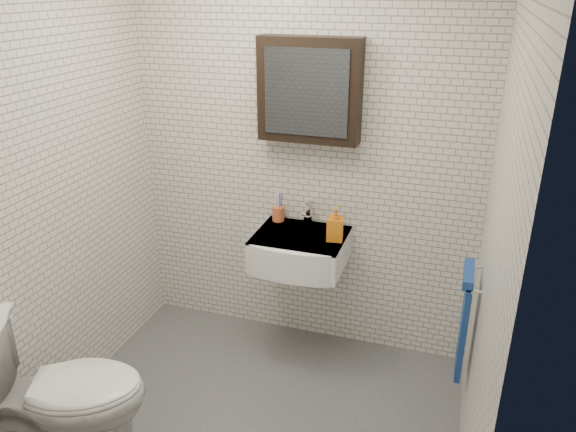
{
  "coord_description": "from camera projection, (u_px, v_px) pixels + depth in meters",
  "views": [
    {
      "loc": [
        0.94,
        -2.21,
        2.29
      ],
      "look_at": [
        0.07,
        0.45,
        1.11
      ],
      "focal_mm": 35.0,
      "sensor_mm": 36.0,
      "label": 1
    }
  ],
  "objects": [
    {
      "name": "towel_rail",
      "position": [
        465.0,
        317.0,
        2.82
      ],
      "size": [
        0.09,
        0.3,
        0.58
      ],
      "color": "silver",
      "rests_on": "room_shell"
    },
    {
      "name": "mirror_cabinet",
      "position": [
        309.0,
        90.0,
        3.23
      ],
      "size": [
        0.6,
        0.15,
        0.6
      ],
      "color": "black",
      "rests_on": "room_shell"
    },
    {
      "name": "soap_bottle",
      "position": [
        335.0,
        223.0,
        3.32
      ],
      "size": [
        0.11,
        0.11,
        0.21
      ],
      "primitive_type": "imported",
      "rotation": [
        0.0,
        0.0,
        0.16
      ],
      "color": "#DA4816",
      "rests_on": "washbasin"
    },
    {
      "name": "faucet",
      "position": [
        308.0,
        215.0,
        3.54
      ],
      "size": [
        0.06,
        0.2,
        0.15
      ],
      "color": "silver",
      "rests_on": "washbasin"
    },
    {
      "name": "washbasin",
      "position": [
        298.0,
        251.0,
        3.43
      ],
      "size": [
        0.55,
        0.5,
        0.2
      ],
      "color": "white",
      "rests_on": "room_shell"
    },
    {
      "name": "toilet",
      "position": [
        58.0,
        394.0,
        2.73
      ],
      "size": [
        0.95,
        0.76,
        0.85
      ],
      "primitive_type": "imported",
      "rotation": [
        0.0,
        0.0,
        1.95
      ],
      "color": "white",
      "rests_on": "ground"
    },
    {
      "name": "ground",
      "position": [
        250.0,
        428.0,
        3.1
      ],
      "size": [
        2.2,
        2.0,
        0.01
      ],
      "primitive_type": "cube",
      "color": "#4B4D52",
      "rests_on": "ground"
    },
    {
      "name": "room_shell",
      "position": [
        241.0,
        178.0,
        2.53
      ],
      "size": [
        2.22,
        2.02,
        2.51
      ],
      "color": "silver",
      "rests_on": "ground"
    },
    {
      "name": "toothbrush_cup",
      "position": [
        278.0,
        213.0,
        3.61
      ],
      "size": [
        0.09,
        0.09,
        0.21
      ],
      "rotation": [
        0.0,
        0.0,
        -0.24
      ],
      "color": "#BA572E",
      "rests_on": "washbasin"
    }
  ]
}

